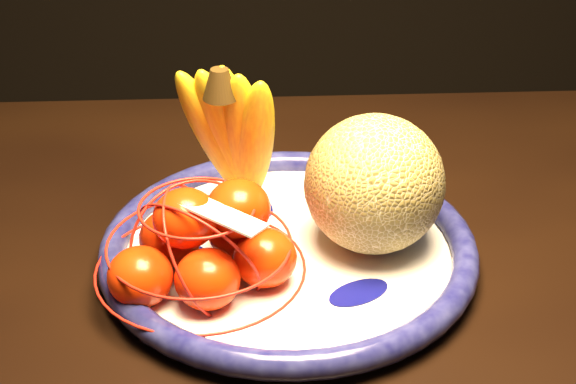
{
  "coord_description": "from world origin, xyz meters",
  "views": [
    {
      "loc": [
        -0.07,
        -0.53,
        1.28
      ],
      "look_at": [
        -0.04,
        0.14,
        0.88
      ],
      "focal_mm": 55.0,
      "sensor_mm": 36.0,
      "label": 1
    }
  ],
  "objects_px": {
    "banana_bunch": "(235,132)",
    "fruit_bowl": "(288,250)",
    "cantaloupe": "(374,184)",
    "mandarin_bag": "(205,245)"
  },
  "relations": [
    {
      "from": "cantaloupe",
      "to": "fruit_bowl",
      "type": "bearing_deg",
      "value": -172.83
    },
    {
      "from": "banana_bunch",
      "to": "fruit_bowl",
      "type": "bearing_deg",
      "value": -34.19
    },
    {
      "from": "banana_bunch",
      "to": "mandarin_bag",
      "type": "relative_size",
      "value": 0.91
    },
    {
      "from": "fruit_bowl",
      "to": "cantaloupe",
      "type": "relative_size",
      "value": 2.73
    },
    {
      "from": "cantaloupe",
      "to": "banana_bunch",
      "type": "xyz_separation_m",
      "value": [
        -0.12,
        0.05,
        0.03
      ]
    },
    {
      "from": "banana_bunch",
      "to": "cantaloupe",
      "type": "bearing_deg",
      "value": -4.0
    },
    {
      "from": "fruit_bowl",
      "to": "mandarin_bag",
      "type": "height_order",
      "value": "mandarin_bag"
    },
    {
      "from": "banana_bunch",
      "to": "mandarin_bag",
      "type": "bearing_deg",
      "value": -84.95
    },
    {
      "from": "banana_bunch",
      "to": "mandarin_bag",
      "type": "distance_m",
      "value": 0.12
    },
    {
      "from": "fruit_bowl",
      "to": "cantaloupe",
      "type": "height_order",
      "value": "cantaloupe"
    }
  ]
}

